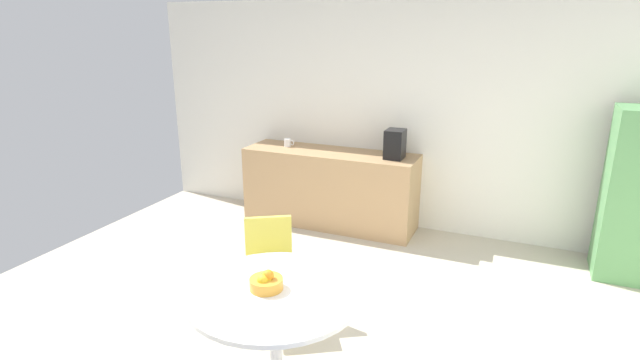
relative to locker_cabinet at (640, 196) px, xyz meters
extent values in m
cube|color=white|center=(-2.55, 0.45, 0.49)|extent=(6.00, 0.10, 2.60)
cube|color=tan|center=(-3.11, 0.10, -0.36)|extent=(2.04, 0.60, 0.90)
cube|color=#599959|center=(0.00, 0.00, 0.00)|extent=(0.60, 0.50, 1.62)
cylinder|color=silver|center=(-2.31, -2.75, -0.41)|extent=(0.08, 0.08, 0.73)
cylinder|color=white|center=(-2.31, -2.75, -0.06)|extent=(1.07, 1.07, 0.03)
cylinder|color=silver|center=(-2.54, -2.07, -0.60)|extent=(0.02, 0.02, 0.42)
cylinder|color=silver|center=(-2.81, -2.23, -0.60)|extent=(0.02, 0.02, 0.42)
cylinder|color=silver|center=(-2.70, -1.80, -0.60)|extent=(0.02, 0.02, 0.42)
cylinder|color=silver|center=(-2.97, -1.96, -0.60)|extent=(0.02, 0.02, 0.42)
cube|color=#D8CC4C|center=(-2.76, -2.02, -0.37)|extent=(0.58, 0.58, 0.03)
cube|color=#D8CC4C|center=(-2.86, -1.85, -0.17)|extent=(0.34, 0.23, 0.38)
cylinder|color=gold|center=(-2.37, -2.74, -0.01)|extent=(0.21, 0.21, 0.07)
sphere|color=#66B233|center=(-2.38, -2.72, 0.03)|extent=(0.07, 0.07, 0.07)
sphere|color=yellow|center=(-2.38, -2.77, 0.03)|extent=(0.07, 0.07, 0.07)
sphere|color=yellow|center=(-2.37, -2.75, 0.03)|extent=(0.07, 0.07, 0.07)
sphere|color=#66B233|center=(-2.38, -2.72, 0.03)|extent=(0.07, 0.07, 0.07)
sphere|color=orange|center=(-2.36, -2.74, 0.05)|extent=(0.07, 0.07, 0.07)
cylinder|color=white|center=(-3.68, 0.13, 0.14)|extent=(0.08, 0.08, 0.09)
torus|color=white|center=(-3.62, 0.13, 0.14)|extent=(0.06, 0.01, 0.06)
cube|color=black|center=(-2.34, 0.10, 0.25)|extent=(0.20, 0.24, 0.32)
camera|label=1|loc=(-1.02, -5.06, 1.48)|focal=27.57mm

